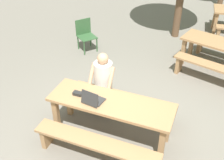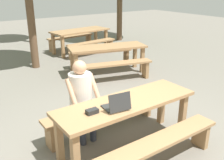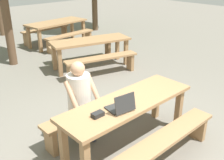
% 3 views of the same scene
% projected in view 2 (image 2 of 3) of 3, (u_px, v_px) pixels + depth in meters
% --- Properties ---
extents(ground_plane, '(30.00, 30.00, 0.00)m').
position_uv_depth(ground_plane, '(126.00, 147.00, 3.86)').
color(ground_plane, slate).
extents(picnic_table_front, '(2.08, 0.65, 0.75)m').
position_uv_depth(picnic_table_front, '(127.00, 109.00, 3.63)').
color(picnic_table_front, '#9E754C').
rests_on(picnic_table_front, ground).
extents(bench_near, '(2.03, 0.30, 0.43)m').
position_uv_depth(bench_near, '(156.00, 147.00, 3.27)').
color(bench_near, '#9E754C').
rests_on(bench_near, ground).
extents(bench_far, '(2.03, 0.30, 0.43)m').
position_uv_depth(bench_far, '(103.00, 111.00, 4.20)').
color(bench_far, '#9E754C').
rests_on(bench_far, ground).
extents(laptop, '(0.34, 0.33, 0.25)m').
position_uv_depth(laptop, '(117.00, 105.00, 3.34)').
color(laptop, '#2D2D2D').
rests_on(laptop, picnic_table_front).
extents(small_pouch, '(0.15, 0.09, 0.06)m').
position_uv_depth(small_pouch, '(92.00, 111.00, 3.24)').
color(small_pouch, black).
rests_on(small_pouch, picnic_table_front).
extents(person_seated, '(0.45, 0.43, 1.25)m').
position_uv_depth(person_seated, '(82.00, 95.00, 3.83)').
color(person_seated, '#333847').
rests_on(person_seated, ground).
extents(picnic_table_mid, '(2.06, 1.00, 0.76)m').
position_uv_depth(picnic_table_mid, '(80.00, 33.00, 8.93)').
color(picnic_table_mid, '#9E754C').
rests_on(picnic_table_mid, ground).
extents(bench_mid_south, '(1.81, 0.48, 0.46)m').
position_uv_depth(bench_mid_south, '(92.00, 45.00, 8.58)').
color(bench_mid_south, '#9E754C').
rests_on(bench_mid_south, ground).
extents(bench_mid_north, '(1.81, 0.48, 0.46)m').
position_uv_depth(bench_mid_north, '(71.00, 39.00, 9.49)').
color(bench_mid_north, '#9E754C').
rests_on(bench_mid_north, ground).
extents(picnic_table_rear, '(2.11, 1.19, 0.74)m').
position_uv_depth(picnic_table_rear, '(108.00, 50.00, 6.78)').
color(picnic_table_rear, '#9E754C').
rests_on(picnic_table_rear, ground).
extents(bench_rear_south, '(1.81, 0.77, 0.47)m').
position_uv_depth(bench_rear_south, '(116.00, 67.00, 6.31)').
color(bench_rear_south, '#9E754C').
rests_on(bench_rear_south, ground).
extents(bench_rear_north, '(1.81, 0.77, 0.47)m').
position_uv_depth(bench_rear_north, '(100.00, 54.00, 7.44)').
color(bench_rear_north, '#9E754C').
rests_on(bench_rear_north, ground).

